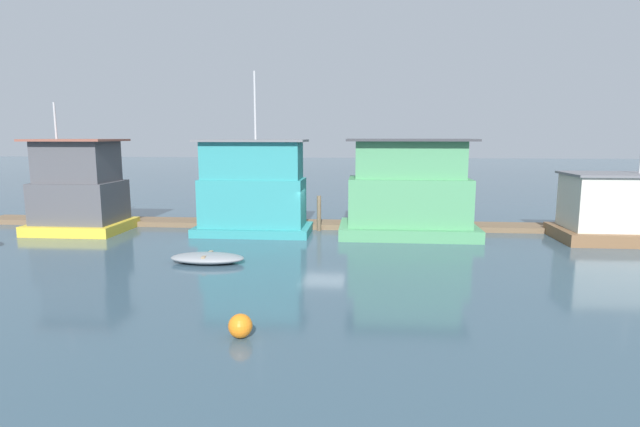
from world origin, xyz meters
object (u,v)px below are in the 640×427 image
(houseboat_teal, at_px, (253,190))
(houseboat_green, at_px, (409,194))
(houseboat_brown, at_px, (614,210))
(buoy_orange, at_px, (240,326))
(mooring_post_centre, at_px, (83,212))
(houseboat_yellow, at_px, (79,190))
(mooring_post_near_right, at_px, (319,213))
(dinghy_grey, at_px, (207,258))

(houseboat_teal, distance_m, houseboat_green, 8.52)
(houseboat_brown, xyz_separation_m, buoy_orange, (-16.13, -14.16, -1.31))
(mooring_post_centre, bearing_deg, houseboat_teal, -6.00)
(houseboat_yellow, xyz_separation_m, mooring_post_near_right, (13.48, 1.38, -1.34))
(mooring_post_near_right, bearing_deg, houseboat_teal, -162.57)
(mooring_post_centre, distance_m, buoy_orange, 20.57)
(houseboat_green, xyz_separation_m, buoy_orange, (-5.65, -14.55, -1.97))
(houseboat_teal, height_order, houseboat_brown, houseboat_teal)
(mooring_post_centre, bearing_deg, houseboat_green, -2.85)
(houseboat_green, xyz_separation_m, mooring_post_centre, (-19.16, 0.96, -1.42))
(houseboat_yellow, xyz_separation_m, houseboat_green, (18.43, 0.43, -0.05))
(dinghy_grey, bearing_deg, houseboat_yellow, 145.82)
(houseboat_yellow, xyz_separation_m, buoy_orange, (12.78, -14.12, -2.02))
(dinghy_grey, bearing_deg, houseboat_teal, 85.43)
(buoy_orange, bearing_deg, houseboat_teal, 101.27)
(houseboat_yellow, height_order, buoy_orange, houseboat_yellow)
(mooring_post_centre, bearing_deg, dinghy_grey, -37.50)
(houseboat_green, relative_size, mooring_post_centre, 4.17)
(mooring_post_centre, bearing_deg, houseboat_brown, -2.59)
(houseboat_teal, xyz_separation_m, houseboat_green, (8.52, 0.16, -0.12))
(dinghy_grey, height_order, mooring_post_near_right, mooring_post_near_right)
(dinghy_grey, xyz_separation_m, mooring_post_near_right, (4.09, 7.76, 0.79))
(houseboat_green, distance_m, dinghy_grey, 11.51)
(houseboat_brown, distance_m, dinghy_grey, 20.60)
(houseboat_teal, xyz_separation_m, buoy_orange, (2.87, -14.39, -2.09))
(houseboat_brown, height_order, mooring_post_near_right, houseboat_brown)
(dinghy_grey, height_order, buoy_orange, buoy_orange)
(houseboat_teal, height_order, dinghy_grey, houseboat_teal)
(mooring_post_centre, bearing_deg, buoy_orange, -48.94)
(houseboat_brown, distance_m, mooring_post_centre, 29.67)
(houseboat_green, bearing_deg, houseboat_teal, -178.90)
(houseboat_teal, height_order, mooring_post_centre, houseboat_teal)
(houseboat_yellow, distance_m, houseboat_teal, 9.92)
(houseboat_brown, relative_size, mooring_post_near_right, 2.91)
(dinghy_grey, bearing_deg, houseboat_brown, 18.19)
(houseboat_yellow, height_order, houseboat_green, houseboat_yellow)
(houseboat_teal, relative_size, houseboat_green, 1.20)
(buoy_orange, bearing_deg, dinghy_grey, 113.67)
(houseboat_teal, height_order, houseboat_green, houseboat_teal)
(houseboat_brown, height_order, buoy_orange, houseboat_brown)
(houseboat_brown, relative_size, buoy_orange, 8.96)
(houseboat_brown, height_order, mooring_post_centre, houseboat_brown)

